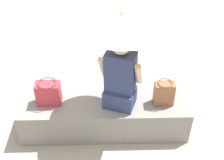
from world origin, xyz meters
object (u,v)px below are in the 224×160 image
object	(u,v)px
tote_bag_canvas	(164,93)
person_seated	(120,78)
handbag_black	(49,93)
parasol	(122,22)

from	to	relation	value
tote_bag_canvas	person_seated	bearing A→B (deg)	-179.26
person_seated	handbag_black	world-z (taller)	person_seated
parasol	tote_bag_canvas	world-z (taller)	parasol
parasol	tote_bag_canvas	size ratio (longest dim) A/B	3.81
handbag_black	tote_bag_canvas	size ratio (longest dim) A/B	0.98
handbag_black	tote_bag_canvas	bearing A→B (deg)	-1.71
person_seated	handbag_black	bearing A→B (deg)	176.78
parasol	handbag_black	distance (m)	1.23
parasol	person_seated	bearing A→B (deg)	174.49
person_seated	parasol	xyz separation A→B (m)	(0.00, -0.00, 0.67)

